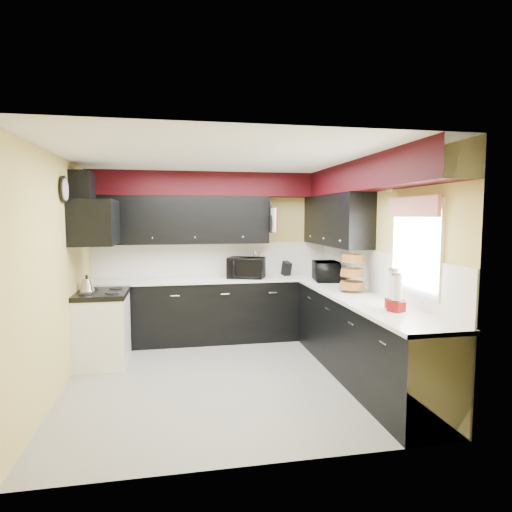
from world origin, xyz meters
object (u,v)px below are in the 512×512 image
at_px(kettle, 87,285).
at_px(knife_block, 286,269).
at_px(toaster_oven, 246,268).
at_px(utensil_crock, 256,272).
at_px(microwave, 326,271).

bearing_deg(kettle, knife_block, 15.28).
distance_m(toaster_oven, knife_block, 0.66).
height_order(toaster_oven, utensil_crock, toaster_oven).
xyz_separation_m(utensil_crock, kettle, (-2.29, -0.69, -0.02)).
bearing_deg(toaster_oven, kettle, -141.36).
height_order(utensil_crock, knife_block, knife_block).
distance_m(toaster_oven, utensil_crock, 0.19).
relative_size(utensil_crock, kettle, 0.90).
xyz_separation_m(toaster_oven, utensil_crock, (0.17, 0.05, -0.07)).
bearing_deg(utensil_crock, microwave, -30.85).
height_order(toaster_oven, knife_block, toaster_oven).
bearing_deg(knife_block, kettle, 177.59).
bearing_deg(toaster_oven, knife_block, 32.01).
bearing_deg(utensil_crock, kettle, -163.29).
distance_m(knife_block, kettle, 2.88).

